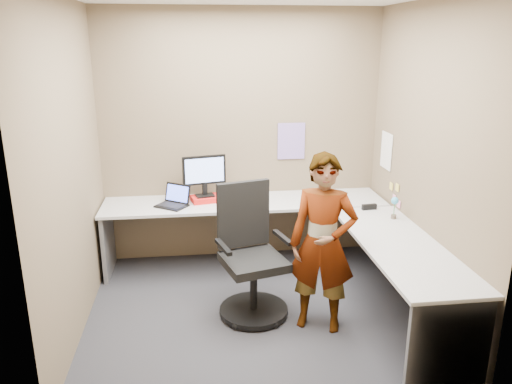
{
  "coord_description": "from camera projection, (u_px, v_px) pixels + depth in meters",
  "views": [
    {
      "loc": [
        -0.51,
        -4.01,
        2.36
      ],
      "look_at": [
        0.03,
        0.25,
        1.05
      ],
      "focal_mm": 35.0,
      "sensor_mm": 36.0,
      "label": 1
    }
  ],
  "objects": [
    {
      "name": "paper_ream",
      "position": [
        205.0,
        199.0,
        5.25
      ],
      "size": [
        0.32,
        0.26,
        0.06
      ],
      "primitive_type": "cube",
      "rotation": [
        0.0,
        0.0,
        0.21
      ],
      "color": "red",
      "rests_on": "desk"
    },
    {
      "name": "wall_left",
      "position": [
        70.0,
        172.0,
        3.98
      ],
      "size": [
        0.0,
        2.7,
        2.7
      ],
      "primitive_type": "plane",
      "rotation": [
        1.57,
        0.0,
        1.57
      ],
      "color": "brown",
      "rests_on": "ground"
    },
    {
      "name": "wall_back",
      "position": [
        241.0,
        138.0,
        5.39
      ],
      "size": [
        3.0,
        0.0,
        3.0
      ],
      "primitive_type": "plane",
      "rotation": [
        1.57,
        0.0,
        0.0
      ],
      "color": "brown",
      "rests_on": "ground"
    },
    {
      "name": "desk",
      "position": [
        296.0,
        232.0,
        4.8
      ],
      "size": [
        2.98,
        2.58,
        0.73
      ],
      "color": "#ABABAB",
      "rests_on": "ground"
    },
    {
      "name": "person",
      "position": [
        323.0,
        244.0,
        4.1
      ],
      "size": [
        0.65,
        0.54,
        1.51
      ],
      "primitive_type": "imported",
      "rotation": [
        0.0,
        0.0,
        -0.37
      ],
      "color": "#999399",
      "rests_on": "ground"
    },
    {
      "name": "ground",
      "position": [
        256.0,
        310.0,
        4.55
      ],
      "size": [
        3.0,
        3.0,
        0.0
      ],
      "primitive_type": "plane",
      "color": "#232328",
      "rests_on": "ground"
    },
    {
      "name": "wall_right",
      "position": [
        427.0,
        161.0,
        4.34
      ],
      "size": [
        0.0,
        2.7,
        2.7
      ],
      "primitive_type": "plane",
      "rotation": [
        1.57,
        0.0,
        -1.57
      ],
      "color": "brown",
      "rests_on": "ground"
    },
    {
      "name": "sticky_note_b",
      "position": [
        394.0,
        198.0,
        5.06
      ],
      "size": [
        0.01,
        0.07,
        0.07
      ],
      "primitive_type": "cube",
      "color": "pink",
      "rests_on": "wall_right"
    },
    {
      "name": "office_chair",
      "position": [
        251.0,
        263.0,
        4.4
      ],
      "size": [
        0.66,
        0.63,
        1.16
      ],
      "rotation": [
        0.0,
        0.0,
        0.27
      ],
      "color": "black",
      "rests_on": "ground"
    },
    {
      "name": "calendar_purple",
      "position": [
        291.0,
        141.0,
        5.46
      ],
      "size": [
        0.3,
        0.01,
        0.4
      ],
      "primitive_type": "cube",
      "color": "#846BB7",
      "rests_on": "wall_back"
    },
    {
      "name": "sticky_note_d",
      "position": [
        391.0,
        186.0,
        5.13
      ],
      "size": [
        0.01,
        0.07,
        0.07
      ],
      "primitive_type": "cube",
      "color": "#F2E059",
      "rests_on": "wall_right"
    },
    {
      "name": "trackball_mouse",
      "position": [
        236.0,
        197.0,
        5.32
      ],
      "size": [
        0.12,
        0.08,
        0.07
      ],
      "color": "#B7B7BC",
      "rests_on": "desk"
    },
    {
      "name": "monitor",
      "position": [
        204.0,
        172.0,
        5.19
      ],
      "size": [
        0.45,
        0.17,
        0.43
      ],
      "rotation": [
        0.0,
        0.0,
        0.21
      ],
      "color": "black",
      "rests_on": "paper_ream"
    },
    {
      "name": "flower",
      "position": [
        395.0,
        204.0,
        4.71
      ],
      "size": [
        0.07,
        0.07,
        0.22
      ],
      "color": "brown",
      "rests_on": "desk"
    },
    {
      "name": "stapler",
      "position": [
        369.0,
        207.0,
        5.0
      ],
      "size": [
        0.15,
        0.05,
        0.05
      ],
      "primitive_type": "cube",
      "rotation": [
        0.0,
        0.0,
        0.1
      ],
      "color": "black",
      "rests_on": "desk"
    },
    {
      "name": "laptop",
      "position": [
        174.0,
        200.0,
        5.11
      ],
      "size": [
        0.39,
        0.38,
        0.21
      ],
      "rotation": [
        0.0,
        0.0,
        -0.62
      ],
      "color": "black",
      "rests_on": "desk"
    },
    {
      "name": "calendar_white",
      "position": [
        386.0,
        151.0,
        5.22
      ],
      "size": [
        0.01,
        0.28,
        0.38
      ],
      "primitive_type": "cube",
      "color": "white",
      "rests_on": "wall_right"
    },
    {
      "name": "sticky_note_c",
      "position": [
        399.0,
        204.0,
        4.95
      ],
      "size": [
        0.01,
        0.07,
        0.07
      ],
      "primitive_type": "cube",
      "color": "pink",
      "rests_on": "wall_right"
    },
    {
      "name": "sticky_note_a",
      "position": [
        397.0,
        188.0,
        4.98
      ],
      "size": [
        0.01,
        0.07,
        0.07
      ],
      "primitive_type": "cube",
      "color": "#F2E059",
      "rests_on": "wall_right"
    },
    {
      "name": "origami",
      "position": [
        257.0,
        200.0,
        5.2
      ],
      "size": [
        0.1,
        0.1,
        0.06
      ],
      "primitive_type": "cone",
      "color": "white",
      "rests_on": "desk"
    }
  ]
}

